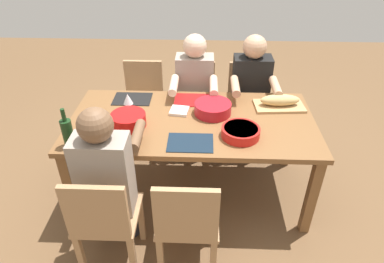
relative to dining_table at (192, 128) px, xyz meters
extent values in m
plane|color=brown|center=(0.00, 0.00, -0.66)|extent=(8.00, 8.00, 0.00)
cube|color=brown|center=(0.00, 0.00, 0.06)|extent=(1.90, 0.94, 0.04)
cube|color=brown|center=(-0.89, -0.41, -0.31)|extent=(0.07, 0.07, 0.70)
cube|color=brown|center=(0.89, -0.41, -0.31)|extent=(0.07, 0.07, 0.70)
cube|color=brown|center=(-0.89, 0.41, -0.31)|extent=(0.07, 0.07, 0.70)
cube|color=brown|center=(0.89, 0.41, -0.31)|extent=(0.07, 0.07, 0.70)
cube|color=#A87F56|center=(0.00, 0.71, -0.22)|extent=(0.40, 0.40, 0.03)
cube|color=#A87F56|center=(0.00, 0.89, -0.01)|extent=(0.38, 0.04, 0.40)
cube|color=#A87F56|center=(0.17, 0.54, -0.45)|extent=(0.04, 0.04, 0.42)
cube|color=#A87F56|center=(-0.17, 0.54, -0.45)|extent=(0.04, 0.04, 0.42)
cube|color=#A87F56|center=(0.17, 0.88, -0.45)|extent=(0.04, 0.04, 0.42)
cube|color=#A87F56|center=(-0.17, 0.88, -0.45)|extent=(0.04, 0.04, 0.42)
cylinder|color=#2D2D38|center=(0.08, 0.49, -0.44)|extent=(0.11, 0.11, 0.45)
cylinder|color=#2D2D38|center=(-0.08, 0.49, -0.44)|extent=(0.11, 0.11, 0.45)
cube|color=gray|center=(0.00, 0.65, 0.06)|extent=(0.34, 0.20, 0.55)
cylinder|color=beige|center=(0.17, 0.38, 0.19)|extent=(0.07, 0.30, 0.07)
cylinder|color=beige|center=(-0.17, 0.38, 0.19)|extent=(0.07, 0.30, 0.07)
sphere|color=beige|center=(0.00, 0.65, 0.43)|extent=(0.21, 0.21, 0.21)
cube|color=#A87F56|center=(0.00, -0.71, -0.22)|extent=(0.40, 0.40, 0.03)
cube|color=#A87F56|center=(0.00, -0.89, -0.01)|extent=(0.38, 0.04, 0.40)
cube|color=#A87F56|center=(-0.17, -0.54, -0.45)|extent=(0.04, 0.04, 0.42)
cube|color=#A87F56|center=(0.17, -0.54, -0.45)|extent=(0.04, 0.04, 0.42)
cube|color=#A87F56|center=(-0.17, -0.88, -0.45)|extent=(0.04, 0.04, 0.42)
cube|color=#A87F56|center=(0.17, -0.88, -0.45)|extent=(0.04, 0.04, 0.42)
cube|color=#A87F56|center=(-0.52, -0.71, -0.22)|extent=(0.40, 0.40, 0.03)
cube|color=#A87F56|center=(-0.52, -0.89, -0.01)|extent=(0.38, 0.04, 0.40)
cube|color=#A87F56|center=(-0.69, -0.54, -0.45)|extent=(0.04, 0.04, 0.42)
cube|color=#A87F56|center=(-0.35, -0.54, -0.45)|extent=(0.04, 0.04, 0.42)
cube|color=#A87F56|center=(-0.69, -0.88, -0.45)|extent=(0.04, 0.04, 0.42)
cube|color=#A87F56|center=(-0.35, -0.88, -0.45)|extent=(0.04, 0.04, 0.42)
cylinder|color=#2D2D38|center=(-0.60, -0.49, -0.44)|extent=(0.11, 0.11, 0.45)
cylinder|color=#2D2D38|center=(-0.44, -0.49, -0.44)|extent=(0.11, 0.11, 0.45)
cube|color=gray|center=(-0.52, -0.65, 0.06)|extent=(0.34, 0.20, 0.55)
cylinder|color=brown|center=(-0.69, -0.38, 0.19)|extent=(0.07, 0.30, 0.07)
cylinder|color=brown|center=(-0.35, -0.38, 0.19)|extent=(0.07, 0.30, 0.07)
sphere|color=brown|center=(-0.52, -0.65, 0.43)|extent=(0.21, 0.21, 0.21)
cube|color=#A87F56|center=(-0.52, 0.71, -0.22)|extent=(0.40, 0.40, 0.03)
cube|color=#A87F56|center=(-0.52, 0.89, -0.01)|extent=(0.38, 0.04, 0.40)
cube|color=#A87F56|center=(-0.35, 0.54, -0.45)|extent=(0.04, 0.04, 0.42)
cube|color=#A87F56|center=(-0.69, 0.54, -0.45)|extent=(0.04, 0.04, 0.42)
cube|color=#A87F56|center=(-0.35, 0.88, -0.45)|extent=(0.04, 0.04, 0.42)
cube|color=#A87F56|center=(-0.69, 0.88, -0.45)|extent=(0.04, 0.04, 0.42)
cube|color=#A87F56|center=(0.52, 0.71, -0.22)|extent=(0.40, 0.40, 0.03)
cube|color=#A87F56|center=(0.52, 0.89, -0.01)|extent=(0.38, 0.04, 0.40)
cube|color=#A87F56|center=(0.69, 0.54, -0.45)|extent=(0.04, 0.04, 0.42)
cube|color=#A87F56|center=(0.35, 0.54, -0.45)|extent=(0.04, 0.04, 0.42)
cube|color=#A87F56|center=(0.69, 0.88, -0.45)|extent=(0.04, 0.04, 0.42)
cube|color=#A87F56|center=(0.35, 0.88, -0.45)|extent=(0.04, 0.04, 0.42)
cylinder|color=#2D2D38|center=(0.60, 0.49, -0.44)|extent=(0.11, 0.11, 0.45)
cylinder|color=#2D2D38|center=(0.44, 0.49, -0.44)|extent=(0.11, 0.11, 0.45)
cube|color=black|center=(0.52, 0.65, 0.06)|extent=(0.34, 0.20, 0.55)
cylinder|color=tan|center=(0.69, 0.38, 0.19)|extent=(0.07, 0.30, 0.07)
cylinder|color=tan|center=(0.35, 0.38, 0.19)|extent=(0.07, 0.30, 0.07)
sphere|color=tan|center=(0.52, 0.65, 0.43)|extent=(0.21, 0.21, 0.21)
cylinder|color=red|center=(-0.47, -0.10, 0.13)|extent=(0.26, 0.26, 0.10)
cylinder|color=beige|center=(-0.47, -0.10, 0.16)|extent=(0.23, 0.23, 0.03)
cylinder|color=#B21923|center=(0.16, 0.10, 0.13)|extent=(0.29, 0.29, 0.09)
cylinder|color=#2D7028|center=(0.16, 0.10, 0.16)|extent=(0.26, 0.26, 0.03)
cylinder|color=red|center=(0.36, -0.21, 0.12)|extent=(0.28, 0.28, 0.07)
cylinder|color=orange|center=(0.36, -0.21, 0.14)|extent=(0.24, 0.24, 0.03)
cube|color=tan|center=(0.71, 0.22, 0.09)|extent=(0.41, 0.25, 0.02)
ellipsoid|color=tan|center=(0.71, 0.22, 0.14)|extent=(0.33, 0.13, 0.09)
cylinder|color=#193819|center=(-0.83, -0.37, 0.18)|extent=(0.08, 0.08, 0.20)
cylinder|color=#193819|center=(-0.83, -0.37, 0.32)|extent=(0.03, 0.03, 0.09)
cylinder|color=brown|center=(-0.56, -0.35, 0.19)|extent=(0.06, 0.06, 0.22)
cylinder|color=silver|center=(-0.51, 0.09, 0.08)|extent=(0.07, 0.07, 0.01)
cylinder|color=silver|center=(-0.51, 0.09, 0.12)|extent=(0.01, 0.01, 0.07)
cone|color=silver|center=(-0.51, 0.09, 0.20)|extent=(0.08, 0.08, 0.08)
cube|color=maroon|center=(0.00, 0.31, 0.08)|extent=(0.32, 0.23, 0.01)
cube|color=#142333|center=(0.00, -0.31, 0.08)|extent=(0.32, 0.23, 0.01)
cube|color=silver|center=(-0.66, -0.31, 0.08)|extent=(0.03, 0.17, 0.01)
cube|color=black|center=(-0.52, 0.31, 0.08)|extent=(0.32, 0.23, 0.01)
cube|color=white|center=(-0.11, 0.11, 0.09)|extent=(0.16, 0.16, 0.02)
camera|label=1|loc=(0.09, -2.24, 1.48)|focal=31.91mm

